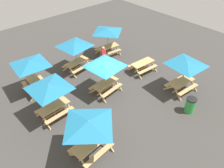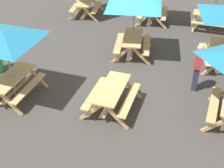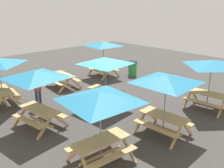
{
  "view_description": "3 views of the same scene",
  "coord_description": "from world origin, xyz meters",
  "px_view_note": "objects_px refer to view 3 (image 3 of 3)",
  "views": [
    {
      "loc": [
        7.18,
        8.47,
        9.14
      ],
      "look_at": [
        0.04,
        0.48,
        0.9
      ],
      "focal_mm": 35.0,
      "sensor_mm": 36.0,
      "label": 1
    },
    {
      "loc": [
        -10.86,
        -1.94,
        6.06
      ],
      "look_at": [
        -3.46,
        -0.08,
        0.9
      ],
      "focal_mm": 50.0,
      "sensor_mm": 36.0,
      "label": 2
    },
    {
      "loc": [
        8.46,
        -7.4,
        4.7
      ],
      "look_at": [
        0.04,
        0.48,
        0.9
      ],
      "focal_mm": 40.0,
      "sensor_mm": 36.0,
      "label": 3
    }
  ],
  "objects_px": {
    "picnic_table_3": "(36,79)",
    "picnic_table_0": "(212,67)",
    "picnic_table_2": "(166,83)",
    "picnic_table_5": "(103,46)",
    "picnic_table_7": "(105,64)",
    "picnic_table_1": "(63,78)",
    "person_standing": "(37,89)",
    "picnic_table_6": "(100,102)",
    "trash_bin_green": "(133,68)"
  },
  "relations": [
    {
      "from": "picnic_table_3",
      "to": "trash_bin_green",
      "type": "relative_size",
      "value": 2.86
    },
    {
      "from": "picnic_table_7",
      "to": "person_standing",
      "type": "distance_m",
      "value": 3.33
    },
    {
      "from": "picnic_table_0",
      "to": "picnic_table_2",
      "type": "relative_size",
      "value": 0.83
    },
    {
      "from": "picnic_table_0",
      "to": "picnic_table_1",
      "type": "height_order",
      "value": "picnic_table_0"
    },
    {
      "from": "picnic_table_0",
      "to": "picnic_table_3",
      "type": "bearing_deg",
      "value": -124.5
    },
    {
      "from": "picnic_table_3",
      "to": "picnic_table_5",
      "type": "relative_size",
      "value": 0.99
    },
    {
      "from": "picnic_table_5",
      "to": "picnic_table_6",
      "type": "height_order",
      "value": "same"
    },
    {
      "from": "picnic_table_7",
      "to": "trash_bin_green",
      "type": "height_order",
      "value": "picnic_table_7"
    },
    {
      "from": "picnic_table_1",
      "to": "picnic_table_3",
      "type": "distance_m",
      "value": 5.03
    },
    {
      "from": "picnic_table_6",
      "to": "picnic_table_7",
      "type": "relative_size",
      "value": 1.0
    },
    {
      "from": "picnic_table_1",
      "to": "person_standing",
      "type": "bearing_deg",
      "value": -51.24
    },
    {
      "from": "picnic_table_6",
      "to": "picnic_table_3",
      "type": "bearing_deg",
      "value": 98.75
    },
    {
      "from": "picnic_table_0",
      "to": "picnic_table_6",
      "type": "bearing_deg",
      "value": -97.55
    },
    {
      "from": "picnic_table_2",
      "to": "picnic_table_7",
      "type": "distance_m",
      "value": 3.57
    },
    {
      "from": "picnic_table_1",
      "to": "picnic_table_3",
      "type": "bearing_deg",
      "value": -39.24
    },
    {
      "from": "person_standing",
      "to": "picnic_table_3",
      "type": "bearing_deg",
      "value": -23.59
    },
    {
      "from": "person_standing",
      "to": "picnic_table_2",
      "type": "bearing_deg",
      "value": 23.73
    },
    {
      "from": "picnic_table_5",
      "to": "trash_bin_green",
      "type": "bearing_deg",
      "value": 54.16
    },
    {
      "from": "picnic_table_3",
      "to": "picnic_table_0",
      "type": "bearing_deg",
      "value": 52.75
    },
    {
      "from": "picnic_table_2",
      "to": "picnic_table_5",
      "type": "height_order",
      "value": "same"
    },
    {
      "from": "picnic_table_0",
      "to": "picnic_table_5",
      "type": "relative_size",
      "value": 0.83
    },
    {
      "from": "picnic_table_1",
      "to": "picnic_table_7",
      "type": "xyz_separation_m",
      "value": [
        3.6,
        0.06,
        1.43
      ]
    },
    {
      "from": "picnic_table_2",
      "to": "picnic_table_6",
      "type": "xyz_separation_m",
      "value": [
        -0.27,
        -2.82,
        0.0
      ]
    },
    {
      "from": "picnic_table_5",
      "to": "picnic_table_0",
      "type": "bearing_deg",
      "value": 4.5
    },
    {
      "from": "picnic_table_0",
      "to": "picnic_table_5",
      "type": "bearing_deg",
      "value": 174.42
    },
    {
      "from": "picnic_table_1",
      "to": "picnic_table_5",
      "type": "relative_size",
      "value": 0.67
    },
    {
      "from": "picnic_table_1",
      "to": "picnic_table_5",
      "type": "xyz_separation_m",
      "value": [
        -0.16,
        3.22,
        1.43
      ]
    },
    {
      "from": "picnic_table_5",
      "to": "person_standing",
      "type": "distance_m",
      "value": 6.04
    },
    {
      "from": "picnic_table_6",
      "to": "picnic_table_7",
      "type": "xyz_separation_m",
      "value": [
        -3.28,
        3.12,
        0.0
      ]
    },
    {
      "from": "picnic_table_0",
      "to": "picnic_table_3",
      "type": "xyz_separation_m",
      "value": [
        -3.64,
        -6.46,
        0.0
      ]
    },
    {
      "from": "picnic_table_0",
      "to": "picnic_table_1",
      "type": "distance_m",
      "value": 7.94
    },
    {
      "from": "picnic_table_3",
      "to": "trash_bin_green",
      "type": "distance_m",
      "value": 8.47
    },
    {
      "from": "person_standing",
      "to": "picnic_table_0",
      "type": "bearing_deg",
      "value": 47.61
    },
    {
      "from": "picnic_table_5",
      "to": "picnic_table_7",
      "type": "bearing_deg",
      "value": -35.09
    },
    {
      "from": "picnic_table_6",
      "to": "picnic_table_7",
      "type": "bearing_deg",
      "value": 51.11
    },
    {
      "from": "picnic_table_0",
      "to": "picnic_table_6",
      "type": "distance_m",
      "value": 6.22
    },
    {
      "from": "picnic_table_5",
      "to": "person_standing",
      "type": "height_order",
      "value": "picnic_table_5"
    },
    {
      "from": "picnic_table_6",
      "to": "picnic_table_0",
      "type": "bearing_deg",
      "value": 2.22
    },
    {
      "from": "picnic_table_2",
      "to": "picnic_table_5",
      "type": "bearing_deg",
      "value": 151.93
    },
    {
      "from": "picnic_table_7",
      "to": "person_standing",
      "type": "bearing_deg",
      "value": -134.11
    },
    {
      "from": "picnic_table_0",
      "to": "picnic_table_7",
      "type": "xyz_separation_m",
      "value": [
        -3.55,
        -3.1,
        0.0
      ]
    },
    {
      "from": "picnic_table_2",
      "to": "picnic_table_7",
      "type": "bearing_deg",
      "value": 172.39
    },
    {
      "from": "picnic_table_2",
      "to": "picnic_table_5",
      "type": "distance_m",
      "value": 8.09
    },
    {
      "from": "picnic_table_5",
      "to": "picnic_table_7",
      "type": "xyz_separation_m",
      "value": [
        3.76,
        -3.16,
        0.0
      ]
    },
    {
      "from": "picnic_table_2",
      "to": "picnic_table_6",
      "type": "height_order",
      "value": "same"
    },
    {
      "from": "picnic_table_6",
      "to": "trash_bin_green",
      "type": "bearing_deg",
      "value": 41.35
    },
    {
      "from": "picnic_table_0",
      "to": "picnic_table_6",
      "type": "xyz_separation_m",
      "value": [
        -0.26,
        -6.22,
        0.0
      ]
    },
    {
      "from": "picnic_table_3",
      "to": "picnic_table_7",
      "type": "xyz_separation_m",
      "value": [
        0.09,
        3.36,
        0.0
      ]
    },
    {
      "from": "trash_bin_green",
      "to": "person_standing",
      "type": "xyz_separation_m",
      "value": [
        0.58,
        -7.12,
        0.39
      ]
    },
    {
      "from": "picnic_table_2",
      "to": "picnic_table_0",
      "type": "bearing_deg",
      "value": 87.44
    }
  ]
}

